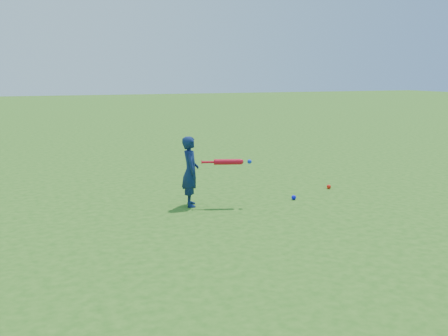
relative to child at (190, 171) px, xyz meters
name	(u,v)px	position (x,y,z in m)	size (l,w,h in m)	color
ground	(170,202)	(-0.25, 0.30, -0.52)	(80.00, 80.00, 0.00)	#285F16
child	(190,171)	(0.00, 0.00, 0.00)	(0.38, 0.25, 1.05)	#0F1E4A
ground_ball_red	(329,187)	(2.55, 0.20, -0.49)	(0.07, 0.07, 0.07)	red
ground_ball_blue	(294,197)	(1.61, -0.25, -0.49)	(0.08, 0.08, 0.08)	#0D0DE4
bat_swing	(230,162)	(0.54, -0.22, 0.15)	(0.72, 0.27, 0.08)	red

